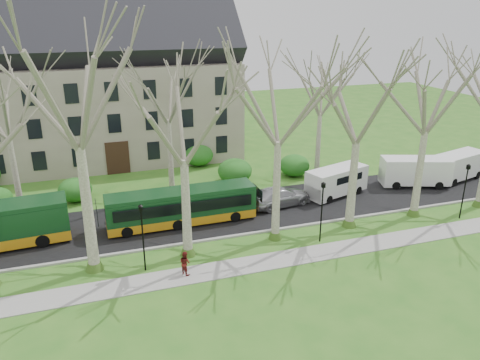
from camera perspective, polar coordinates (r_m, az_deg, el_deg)
name	(u,v)px	position (r m, az deg, el deg)	size (l,w,h in m)	color
ground	(233,248)	(31.88, -0.85, -8.26)	(120.00, 120.00, 0.00)	#2F6A1E
sidewalk	(245,266)	(29.80, 0.63, -10.39)	(70.00, 2.00, 0.06)	gray
road	(212,215)	(36.60, -3.47, -4.32)	(80.00, 8.00, 0.06)	black
curb	(227,237)	(33.12, -1.65, -6.98)	(80.00, 0.25, 0.14)	#A5A39E
building	(107,82)	(51.29, -15.88, 11.46)	(26.50, 12.20, 16.00)	gray
tree_row_verge	(231,147)	(29.48, -1.10, 4.06)	(49.00, 7.00, 14.00)	gray
tree_row_far	(177,126)	(39.48, -7.64, 6.55)	(33.00, 7.00, 12.00)	gray
lamp_row	(238,219)	(29.87, -0.29, -4.79)	(36.22, 0.22, 4.30)	black
hedges	(137,175)	(43.30, -12.44, 0.57)	(30.60, 8.60, 2.00)	#285317
bus_follow	(182,206)	(34.90, -7.13, -3.20)	(10.94, 2.28, 2.73)	#113D1B
sedan	(280,196)	(38.14, 4.89, -2.00)	(2.17, 5.34, 1.55)	#A4A4A9
van_a	(337,182)	(40.68, 11.69, -0.24)	(5.60, 2.04, 2.44)	white
van_b	(415,172)	(44.89, 20.56, 0.91)	(5.93, 2.16, 2.59)	white
van_c	(458,167)	(48.14, 25.04, 1.49)	(5.78, 2.10, 2.52)	white
pedestrian_b	(185,263)	(28.73, -6.73, -10.00)	(0.73, 0.57, 1.49)	maroon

